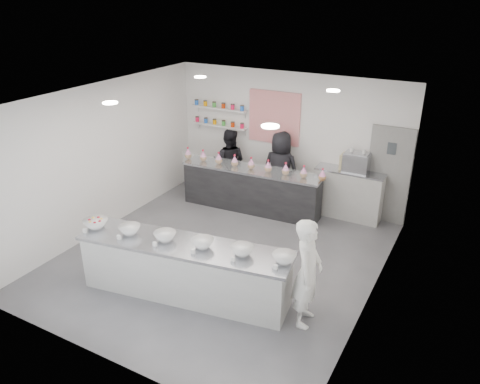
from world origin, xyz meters
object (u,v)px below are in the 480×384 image
at_px(back_bar, 251,190).
at_px(woman_prep, 307,273).
at_px(prep_counter, 185,270).
at_px(staff_right, 280,170).
at_px(staff_left, 229,163).
at_px(espresso_machine, 357,162).
at_px(espresso_ledge, 348,194).

bearing_deg(back_bar, woman_prep, -54.13).
height_order(back_bar, woman_prep, woman_prep).
height_order(prep_counter, woman_prep, woman_prep).
xyz_separation_m(woman_prep, staff_right, (-2.02, 3.55, 0.03)).
bearing_deg(prep_counter, staff_left, 100.70).
distance_m(back_bar, staff_left, 1.05).
bearing_deg(espresso_machine, prep_counter, -111.37).
bearing_deg(staff_right, espresso_machine, -175.06).
xyz_separation_m(prep_counter, back_bar, (-0.54, 3.34, 0.02)).
xyz_separation_m(back_bar, staff_right, (0.48, 0.52, 0.39)).
xyz_separation_m(woman_prep, staff_left, (-3.36, 3.55, -0.04)).
xyz_separation_m(prep_counter, staff_right, (-0.06, 3.86, 0.41)).
relative_size(back_bar, staff_right, 1.80).
relative_size(prep_counter, staff_left, 2.14).
xyz_separation_m(prep_counter, woman_prep, (1.96, 0.31, 0.38)).
height_order(back_bar, espresso_ledge, espresso_ledge).
bearing_deg(prep_counter, espresso_ledge, 60.78).
bearing_deg(espresso_machine, staff_right, -173.75).
height_order(espresso_ledge, woman_prep, woman_prep).
xyz_separation_m(prep_counter, espresso_ledge, (1.47, 4.04, 0.07)).
height_order(woman_prep, staff_left, woman_prep).
bearing_deg(prep_counter, staff_right, 81.73).
relative_size(espresso_machine, staff_left, 0.32).
distance_m(prep_counter, woman_prep, 2.02).
height_order(staff_left, staff_right, staff_right).
height_order(prep_counter, staff_left, staff_left).
height_order(espresso_ledge, espresso_machine, espresso_machine).
bearing_deg(espresso_ledge, espresso_machine, 0.00).
bearing_deg(prep_counter, woman_prep, -0.19).
height_order(back_bar, staff_left, staff_left).
relative_size(espresso_ledge, woman_prep, 0.86).
relative_size(staff_left, staff_right, 0.93).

